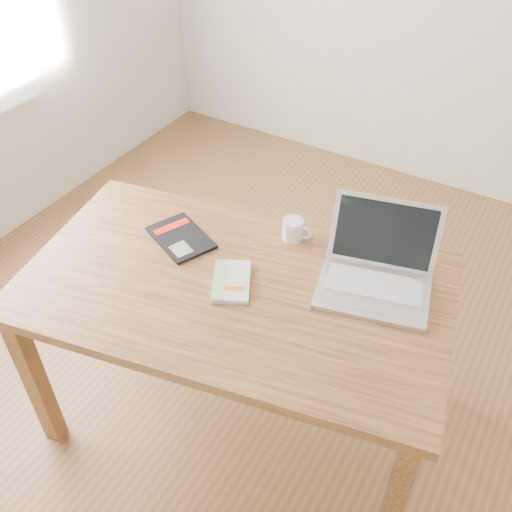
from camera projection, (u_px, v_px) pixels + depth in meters
The scene contains 6 objects.
room at pixel (296, 111), 1.59m from camera, with size 4.04×4.04×2.70m.
desk at pixel (235, 302), 2.00m from camera, with size 1.59×1.09×0.75m.
white_guidebook at pixel (231, 281), 1.93m from camera, with size 0.21×0.24×0.02m.
black_guidebook at pixel (181, 237), 2.11m from camera, with size 0.30×0.25×0.01m.
laptop at pixel (377, 271), 1.91m from camera, with size 0.44×0.42×0.25m.
coffee_mug at pixel (294, 229), 2.09m from camera, with size 0.11×0.08×0.08m.
Camera 1 is at (0.58, -1.32, 2.09)m, focal length 40.00 mm.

